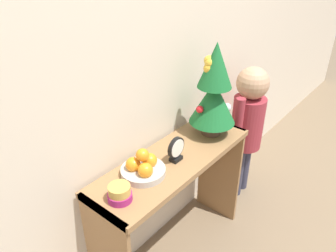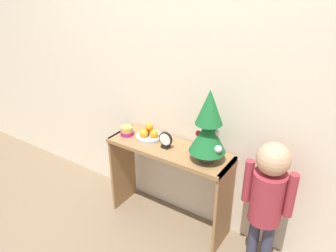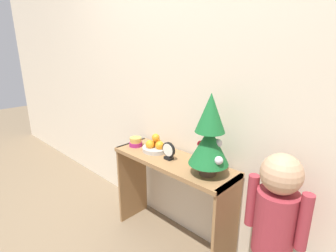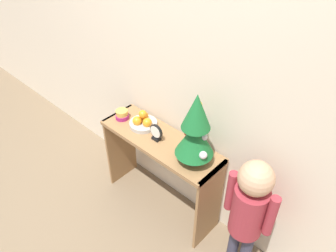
# 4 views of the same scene
# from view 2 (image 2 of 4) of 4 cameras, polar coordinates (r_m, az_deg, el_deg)

# --- Properties ---
(ground_plane) EXTENTS (12.00, 12.00, 0.00)m
(ground_plane) POSITION_cam_2_polar(r_m,az_deg,el_deg) (2.74, -1.80, -17.86)
(ground_plane) COLOR #7A664C
(back_wall) EXTENTS (7.00, 0.05, 2.50)m
(back_wall) POSITION_cam_2_polar(r_m,az_deg,el_deg) (2.38, 2.93, 10.09)
(back_wall) COLOR beige
(back_wall) RESTS_ON ground_plane
(console_table) EXTENTS (0.96, 0.32, 0.70)m
(console_table) POSITION_cam_2_polar(r_m,az_deg,el_deg) (2.52, 0.15, -7.08)
(console_table) COLOR olive
(console_table) RESTS_ON ground_plane
(mini_tree) EXTENTS (0.25, 0.25, 0.52)m
(mini_tree) POSITION_cam_2_polar(r_m,az_deg,el_deg) (2.17, 7.06, -0.07)
(mini_tree) COLOR #4C3828
(mini_tree) RESTS_ON console_table
(fruit_bowl) EXTENTS (0.21, 0.21, 0.14)m
(fruit_bowl) POSITION_cam_2_polar(r_m,az_deg,el_deg) (2.53, -3.29, -1.46)
(fruit_bowl) COLOR #B7B2A8
(fruit_bowl) RESTS_ON console_table
(singing_bowl) EXTENTS (0.10, 0.10, 0.07)m
(singing_bowl) POSITION_cam_2_polar(r_m,az_deg,el_deg) (2.61, -7.17, -0.88)
(singing_bowl) COLOR #9E2366
(singing_bowl) RESTS_ON console_table
(desk_clock) EXTENTS (0.11, 0.04, 0.13)m
(desk_clock) POSITION_cam_2_polar(r_m,az_deg,el_deg) (2.39, -0.43, -2.50)
(desk_clock) COLOR black
(desk_clock) RESTS_ON console_table
(child_figure) EXTENTS (0.33, 0.21, 0.97)m
(child_figure) POSITION_cam_2_polar(r_m,az_deg,el_deg) (2.21, 17.01, -11.08)
(child_figure) COLOR #38384C
(child_figure) RESTS_ON ground_plane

